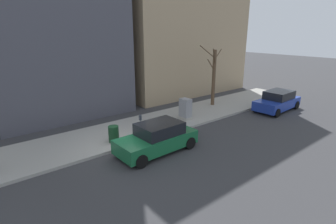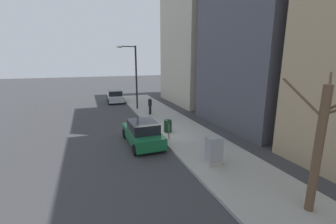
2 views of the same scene
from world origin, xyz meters
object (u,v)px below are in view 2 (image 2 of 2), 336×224
(pedestrian_near_meter, at_px, (150,105))
(office_tower_right, at_px, (209,44))
(parked_car_green, at_px, (143,133))
(bare_tree, at_px, (319,146))
(parked_car_silver, at_px, (115,96))
(trash_bin, at_px, (168,126))
(office_block_center, at_px, (277,9))
(streetlamp, at_px, (134,72))
(parking_meter, at_px, (169,127))
(utility_box, at_px, (214,151))

(pedestrian_near_meter, xyz_separation_m, office_tower_right, (9.15, 5.16, 6.10))
(parked_car_green, height_order, bare_tree, bare_tree)
(parked_car_green, relative_size, parked_car_silver, 1.00)
(trash_bin, relative_size, office_block_center, 0.05)
(streetlamp, bearing_deg, parking_meter, -89.05)
(parking_meter, distance_m, utility_box, 4.27)
(parked_car_green, relative_size, utility_box, 2.97)
(trash_bin, bearing_deg, office_tower_right, 49.08)
(utility_box, bearing_deg, streetlamp, 94.07)
(parked_car_green, relative_size, trash_bin, 4.72)
(office_tower_right, bearing_deg, bare_tree, -110.36)
(parked_car_silver, xyz_separation_m, office_tower_right, (11.40, -3.20, 6.45))
(bare_tree, bearing_deg, office_tower_right, 69.64)
(parked_car_green, distance_m, trash_bin, 2.56)
(office_tower_right, bearing_deg, office_block_center, -91.47)
(trash_bin, bearing_deg, bare_tree, -80.06)
(bare_tree, distance_m, office_block_center, 14.10)
(bare_tree, distance_m, office_tower_right, 22.53)
(parked_car_silver, bearing_deg, parked_car_green, -88.57)
(parked_car_green, height_order, office_block_center, office_block_center)
(parked_car_silver, distance_m, utility_box, 19.80)
(bare_tree, xyz_separation_m, office_tower_right, (7.67, 20.67, 4.64))
(parked_car_silver, height_order, pedestrian_near_meter, pedestrian_near_meter)
(office_block_center, bearing_deg, parking_meter, -170.17)
(bare_tree, relative_size, office_block_center, 0.26)
(parked_car_silver, relative_size, office_block_center, 0.23)
(office_block_center, bearing_deg, utility_box, -146.20)
(utility_box, xyz_separation_m, pedestrian_near_meter, (-0.15, 11.30, 0.24))
(parking_meter, distance_m, pedestrian_near_meter, 7.15)
(parking_meter, xyz_separation_m, pedestrian_near_meter, (0.70, 7.12, 0.11))
(parked_car_green, height_order, parking_meter, parked_car_green)
(trash_bin, bearing_deg, parked_car_silver, 98.12)
(office_block_center, xyz_separation_m, office_tower_right, (0.27, 10.62, -1.92))
(parked_car_green, bearing_deg, office_tower_right, 44.93)
(parked_car_silver, relative_size, utility_box, 2.98)
(pedestrian_near_meter, bearing_deg, parked_car_green, 20.47)
(office_tower_right, bearing_deg, utility_box, -118.65)
(streetlamp, relative_size, pedestrian_near_meter, 3.92)
(parking_meter, xyz_separation_m, bare_tree, (2.17, -8.39, 1.56))
(office_block_center, bearing_deg, pedestrian_near_meter, 148.40)
(bare_tree, distance_m, pedestrian_near_meter, 15.64)
(utility_box, height_order, pedestrian_near_meter, pedestrian_near_meter)
(parked_car_silver, distance_m, pedestrian_near_meter, 8.66)
(utility_box, height_order, trash_bin, utility_box)
(parked_car_silver, distance_m, office_block_center, 19.62)
(parked_car_silver, xyz_separation_m, pedestrian_near_meter, (2.25, -8.36, 0.35))
(bare_tree, xyz_separation_m, office_block_center, (7.40, 10.05, 6.57))
(parked_car_green, bearing_deg, utility_box, -60.49)
(parked_car_silver, height_order, office_tower_right, office_tower_right)
(streetlamp, height_order, trash_bin, streetlamp)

